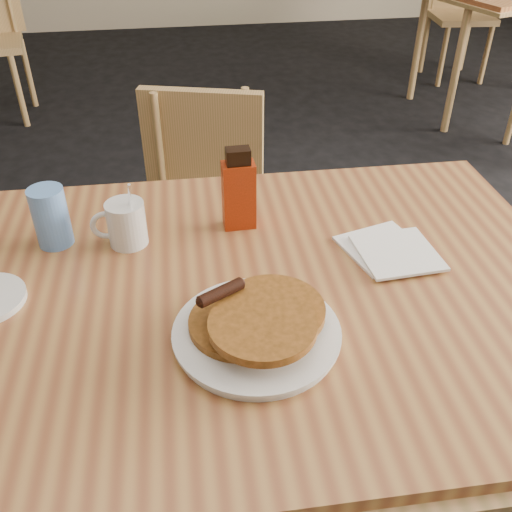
{
  "coord_description": "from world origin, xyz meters",
  "views": [
    {
      "loc": [
        -0.09,
        -0.78,
        1.41
      ],
      "look_at": [
        0.04,
        0.03,
        0.82
      ],
      "focal_mm": 40.0,
      "sensor_mm": 36.0,
      "label": 1
    }
  ],
  "objects_px": {
    "main_table": "(232,305)",
    "blue_tumbler": "(51,217)",
    "syrup_bottle": "(239,191)",
    "pancake_plate": "(257,327)",
    "chair_main_far": "(208,205)",
    "coffee_mug": "(125,223)"
  },
  "relations": [
    {
      "from": "chair_main_far",
      "to": "pancake_plate",
      "type": "height_order",
      "value": "pancake_plate"
    },
    {
      "from": "main_table",
      "to": "pancake_plate",
      "type": "distance_m",
      "value": 0.15
    },
    {
      "from": "chair_main_far",
      "to": "syrup_bottle",
      "type": "bearing_deg",
      "value": -70.36
    },
    {
      "from": "pancake_plate",
      "to": "blue_tumbler",
      "type": "relative_size",
      "value": 2.24
    },
    {
      "from": "chair_main_far",
      "to": "pancake_plate",
      "type": "relative_size",
      "value": 3.01
    },
    {
      "from": "main_table",
      "to": "blue_tumbler",
      "type": "bearing_deg",
      "value": 148.53
    },
    {
      "from": "coffee_mug",
      "to": "chair_main_far",
      "type": "bearing_deg",
      "value": 83.05
    },
    {
      "from": "main_table",
      "to": "blue_tumbler",
      "type": "height_order",
      "value": "blue_tumbler"
    },
    {
      "from": "coffee_mug",
      "to": "syrup_bottle",
      "type": "bearing_deg",
      "value": 20.16
    },
    {
      "from": "coffee_mug",
      "to": "pancake_plate",
      "type": "bearing_deg",
      "value": -42.94
    },
    {
      "from": "chair_main_far",
      "to": "blue_tumbler",
      "type": "height_order",
      "value": "blue_tumbler"
    },
    {
      "from": "chair_main_far",
      "to": "blue_tumbler",
      "type": "distance_m",
      "value": 0.71
    },
    {
      "from": "chair_main_far",
      "to": "pancake_plate",
      "type": "distance_m",
      "value": 0.92
    },
    {
      "from": "pancake_plate",
      "to": "syrup_bottle",
      "type": "height_order",
      "value": "syrup_bottle"
    },
    {
      "from": "syrup_bottle",
      "to": "blue_tumbler",
      "type": "height_order",
      "value": "syrup_bottle"
    },
    {
      "from": "pancake_plate",
      "to": "blue_tumbler",
      "type": "xyz_separation_m",
      "value": [
        -0.36,
        0.34,
        0.04
      ]
    },
    {
      "from": "main_table",
      "to": "pancake_plate",
      "type": "relative_size",
      "value": 4.96
    },
    {
      "from": "coffee_mug",
      "to": "blue_tumbler",
      "type": "height_order",
      "value": "coffee_mug"
    },
    {
      "from": "coffee_mug",
      "to": "syrup_bottle",
      "type": "relative_size",
      "value": 0.82
    },
    {
      "from": "main_table",
      "to": "chair_main_far",
      "type": "bearing_deg",
      "value": 89.13
    },
    {
      "from": "coffee_mug",
      "to": "syrup_bottle",
      "type": "distance_m",
      "value": 0.24
    },
    {
      "from": "pancake_plate",
      "to": "syrup_bottle",
      "type": "xyz_separation_m",
      "value": [
        0.02,
        0.35,
        0.06
      ]
    }
  ]
}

